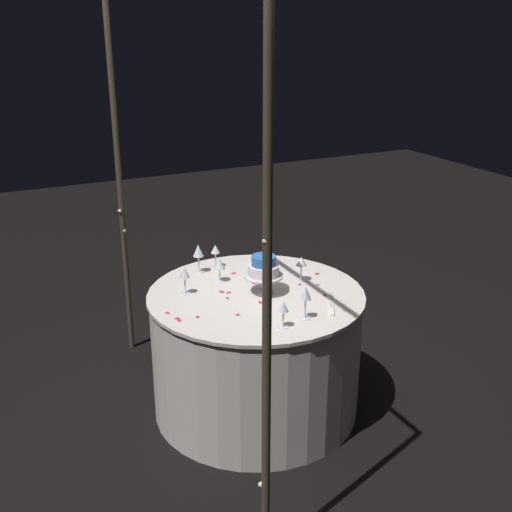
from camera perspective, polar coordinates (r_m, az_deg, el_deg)
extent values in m
plane|color=black|center=(3.91, 0.00, -13.45)|extent=(12.00, 12.00, 0.00)
cylinder|color=#473D2D|center=(2.31, 1.00, -4.93)|extent=(0.04, 0.04, 2.39)
cylinder|color=#473D2D|center=(4.19, -12.31, 6.39)|extent=(0.04, 0.04, 2.39)
sphere|color=#F9EAB2|center=(2.25, 0.89, -1.52)|extent=(0.02, 0.02, 0.02)
sphere|color=#F9EAB2|center=(4.22, -12.29, 4.02)|extent=(0.02, 0.02, 0.02)
sphere|color=#F9EAB2|center=(2.76, 0.45, -20.06)|extent=(0.02, 0.02, 0.02)
sphere|color=#F9EAB2|center=(4.32, -11.99, 1.28)|extent=(0.02, 0.02, 0.02)
sphere|color=#F9EAB2|center=(2.20, 0.85, 1.35)|extent=(0.02, 0.02, 0.02)
sphere|color=#F9EAB2|center=(4.31, -11.81, 1.32)|extent=(0.02, 0.02, 0.02)
sphere|color=#F9EAB2|center=(2.52, 0.85, -13.30)|extent=(0.02, 0.02, 0.02)
sphere|color=#F9EAB2|center=(4.26, -11.89, 2.27)|extent=(0.02, 0.02, 0.02)
sphere|color=#F9EAB2|center=(2.79, 0.95, -20.96)|extent=(0.02, 0.02, 0.02)
cylinder|color=silver|center=(3.72, 0.00, -8.79)|extent=(1.21, 1.21, 0.73)
cylinder|color=silver|center=(3.55, 0.00, -3.51)|extent=(1.23, 1.23, 0.02)
cylinder|color=silver|center=(3.54, 0.68, -3.29)|extent=(0.11, 0.11, 0.01)
cylinder|color=silver|center=(3.52, 0.69, -2.56)|extent=(0.02, 0.02, 0.09)
cylinder|color=silver|center=(3.51, 0.69, -1.81)|extent=(0.22, 0.22, 0.01)
cylinder|color=white|center=(3.49, 0.69, -1.28)|extent=(0.18, 0.18, 0.06)
cylinder|color=#2D6BB7|center=(3.47, 0.70, -0.41)|extent=(0.14, 0.14, 0.05)
cylinder|color=silver|center=(3.72, 4.10, -2.21)|extent=(0.06, 0.06, 0.00)
cylinder|color=silver|center=(3.70, 4.12, -1.52)|extent=(0.01, 0.01, 0.09)
cone|color=silver|center=(3.67, 4.14, -0.47)|extent=(0.06, 0.06, 0.05)
cylinder|color=silver|center=(3.70, -3.31, -2.27)|extent=(0.06, 0.06, 0.00)
cylinder|color=silver|center=(3.69, -3.32, -1.69)|extent=(0.01, 0.01, 0.08)
cone|color=silver|center=(3.66, -3.34, -0.69)|extent=(0.07, 0.07, 0.06)
cylinder|color=silver|center=(3.92, -3.68, -0.97)|extent=(0.06, 0.06, 0.00)
cylinder|color=silver|center=(3.90, -3.70, -0.33)|extent=(0.01, 0.01, 0.09)
cone|color=silver|center=(3.87, -3.72, 0.65)|extent=(0.06, 0.06, 0.05)
cylinder|color=silver|center=(3.17, 2.47, -6.44)|extent=(0.06, 0.06, 0.00)
cylinder|color=silver|center=(3.15, 2.48, -5.73)|extent=(0.01, 0.01, 0.08)
cone|color=silver|center=(3.12, 2.50, -4.61)|extent=(0.05, 0.05, 0.05)
cylinder|color=silver|center=(3.26, 4.46, -5.64)|extent=(0.06, 0.06, 0.00)
cylinder|color=silver|center=(3.24, 4.49, -4.77)|extent=(0.01, 0.01, 0.11)
cone|color=silver|center=(3.20, 4.53, -3.34)|extent=(0.06, 0.06, 0.07)
cylinder|color=silver|center=(3.84, -5.21, -1.44)|extent=(0.06, 0.06, 0.00)
cylinder|color=silver|center=(3.82, -5.23, -0.71)|extent=(0.01, 0.01, 0.10)
cone|color=silver|center=(3.79, -5.27, 0.51)|extent=(0.06, 0.06, 0.07)
cylinder|color=silver|center=(3.56, -6.43, -3.38)|extent=(0.06, 0.06, 0.00)
cylinder|color=silver|center=(3.54, -6.47, -2.65)|extent=(0.01, 0.01, 0.09)
cone|color=silver|center=(3.51, -6.52, -1.48)|extent=(0.06, 0.06, 0.06)
cube|color=silver|center=(3.46, 6.87, -4.10)|extent=(0.20, 0.13, 0.01)
cube|color=white|center=(3.33, 6.95, -5.06)|extent=(0.09, 0.06, 0.01)
ellipsoid|color=#E02D47|center=(3.81, -2.04, -1.56)|extent=(0.03, 0.04, 0.00)
ellipsoid|color=#E02D47|center=(3.82, 5.57, -1.61)|extent=(0.03, 0.04, 0.00)
ellipsoid|color=#E02D47|center=(3.75, 2.00, -1.94)|extent=(0.02, 0.03, 0.00)
ellipsoid|color=#E02D47|center=(3.75, -0.62, -1.91)|extent=(0.02, 0.03, 0.00)
ellipsoid|color=#E02D47|center=(3.27, -7.20, -5.63)|extent=(0.03, 0.04, 0.00)
ellipsoid|color=#E02D47|center=(3.42, 0.68, -4.28)|extent=(0.04, 0.04, 0.00)
ellipsoid|color=#E02D47|center=(3.95, -3.22, -0.74)|extent=(0.03, 0.04, 0.00)
ellipsoid|color=#E02D47|center=(3.82, 1.85, -1.53)|extent=(0.04, 0.05, 0.00)
ellipsoid|color=#E02D47|center=(3.55, -2.50, -3.33)|extent=(0.02, 0.03, 0.00)
ellipsoid|color=#E02D47|center=(3.66, 4.00, -2.57)|extent=(0.03, 0.03, 0.00)
ellipsoid|color=#E02D47|center=(3.29, -1.66, -5.36)|extent=(0.03, 0.03, 0.00)
ellipsoid|color=#E02D47|center=(3.53, 6.28, -3.55)|extent=(0.04, 0.04, 0.00)
ellipsoid|color=#E02D47|center=(3.34, -8.05, -5.14)|extent=(0.04, 0.03, 0.00)
ellipsoid|color=#E02D47|center=(3.48, -2.62, -3.84)|extent=(0.03, 0.02, 0.00)
ellipsoid|color=#E02D47|center=(3.66, 5.63, -2.61)|extent=(0.03, 0.03, 0.00)
ellipsoid|color=#E02D47|center=(3.56, -3.13, -3.26)|extent=(0.04, 0.04, 0.00)
ellipsoid|color=#E02D47|center=(3.67, -0.16, -2.46)|extent=(0.04, 0.04, 0.00)
ellipsoid|color=#E02D47|center=(3.42, 0.38, -4.22)|extent=(0.04, 0.03, 0.00)
ellipsoid|color=#E02D47|center=(3.27, -5.33, -5.54)|extent=(0.03, 0.03, 0.00)
ellipsoid|color=#E02D47|center=(3.25, -6.99, -5.83)|extent=(0.04, 0.03, 0.00)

